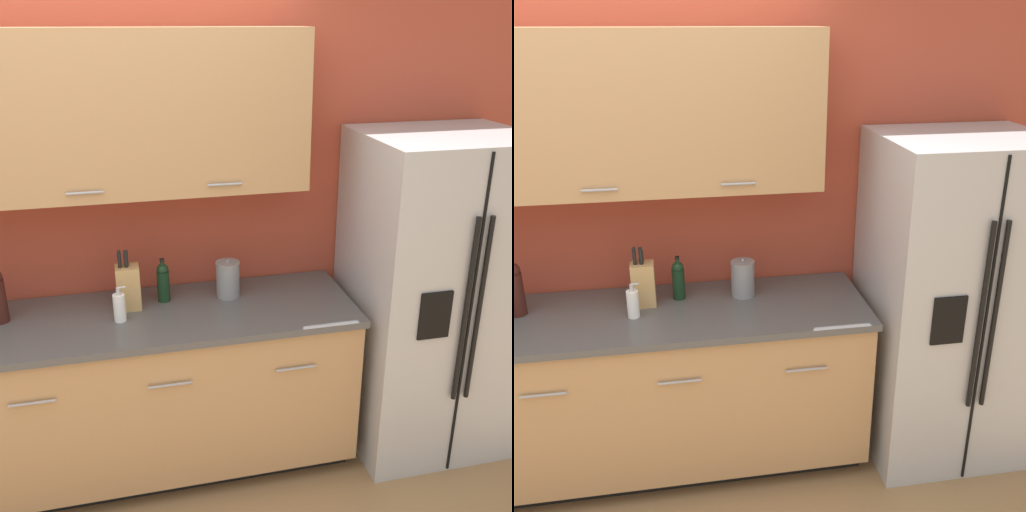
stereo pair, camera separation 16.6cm
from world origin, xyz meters
The scene contains 7 objects.
wall_back centered at (0.04, 1.17, 1.45)m, with size 10.00×0.39×2.60m.
counter_unit centered at (0.15, 0.88, 0.46)m, with size 2.50×0.64×0.91m.
refrigerator centered at (1.87, 0.82, 0.86)m, with size 0.83×0.76×1.73m.
knife_block centered at (0.30, 0.96, 1.03)m, with size 0.11×0.10×0.31m.
soap_dispenser centered at (0.25, 0.83, 0.98)m, with size 0.06×0.06×0.18m.
oil_bottle centered at (0.47, 1.00, 1.01)m, with size 0.06×0.06×0.23m.
steel_canister centered at (0.80, 0.98, 1.00)m, with size 0.12×0.12×0.20m.
Camera 1 is at (0.29, -1.77, 2.24)m, focal length 42.00 mm.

